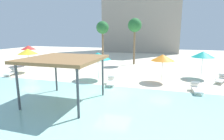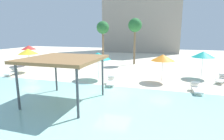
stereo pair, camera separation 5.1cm
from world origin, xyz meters
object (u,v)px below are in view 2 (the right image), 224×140
object	(u,v)px
beach_umbrella_teal_5	(203,54)
palm_tree_0	(103,28)
beach_umbrella_orange_0	(163,58)
palm_tree_1	(135,26)
beach_umbrella_red_2	(29,47)
lounge_chair_2	(221,79)
beach_umbrella_teal_4	(98,56)
beach_umbrella_yellow_3	(28,51)
lounge_chair_1	(196,88)
lounge_chair_3	(81,66)
shade_pavilion	(63,60)
lounge_chair_0	(111,81)
lounge_chair_4	(12,72)

from	to	relation	value
beach_umbrella_teal_5	palm_tree_0	world-z (taller)	palm_tree_0
beach_umbrella_orange_0	palm_tree_1	xyz separation A→B (m)	(-4.14, 8.73, 3.10)
beach_umbrella_red_2	lounge_chair_2	bearing A→B (deg)	-6.07
beach_umbrella_teal_4	palm_tree_1	world-z (taller)	palm_tree_1
beach_umbrella_yellow_3	lounge_chair_1	distance (m)	17.65
lounge_chair_3	palm_tree_1	xyz separation A→B (m)	(5.92, 5.18, 4.98)
lounge_chair_1	beach_umbrella_red_2	bearing A→B (deg)	-110.00
beach_umbrella_red_2	beach_umbrella_teal_4	world-z (taller)	beach_umbrella_red_2
lounge_chair_3	shade_pavilion	bearing A→B (deg)	13.16
beach_umbrella_yellow_3	beach_umbrella_teal_4	size ratio (longest dim) A/B	1.03
beach_umbrella_teal_5	lounge_chair_0	bearing A→B (deg)	-147.02
beach_umbrella_red_2	lounge_chair_4	size ratio (longest dim) A/B	1.38
beach_umbrella_red_2	lounge_chair_0	distance (m)	15.03
beach_umbrella_red_2	beach_umbrella_yellow_3	xyz separation A→B (m)	(2.99, -3.57, -0.11)
beach_umbrella_orange_0	beach_umbrella_teal_5	xyz separation A→B (m)	(3.74, 2.61, 0.13)
lounge_chair_2	lounge_chair_4	bearing A→B (deg)	-56.68
beach_umbrella_orange_0	lounge_chair_4	world-z (taller)	beach_umbrella_orange_0
shade_pavilion	beach_umbrella_red_2	xyz separation A→B (m)	(-11.96, 10.74, -0.27)
beach_umbrella_teal_4	lounge_chair_0	xyz separation A→B (m)	(1.78, -1.61, -1.93)
beach_umbrella_yellow_3	lounge_chair_3	bearing A→B (deg)	37.43
beach_umbrella_orange_0	beach_umbrella_yellow_3	xyz separation A→B (m)	(-14.75, -0.04, 0.15)
beach_umbrella_orange_0	lounge_chair_0	bearing A→B (deg)	-148.85
lounge_chair_2	palm_tree_0	size ratio (longest dim) A/B	0.32
lounge_chair_2	beach_umbrella_red_2	bearing A→B (deg)	-71.41
lounge_chair_0	lounge_chair_2	bearing A→B (deg)	97.43
beach_umbrella_teal_5	palm_tree_1	bearing A→B (deg)	142.18
beach_umbrella_yellow_3	lounge_chair_3	xyz separation A→B (m)	(4.69, 3.59, -2.03)
lounge_chair_3	lounge_chair_4	bearing A→B (deg)	-51.91
shade_pavilion	lounge_chair_4	bearing A→B (deg)	151.51
lounge_chair_1	lounge_chair_3	distance (m)	14.04
beach_umbrella_teal_4	beach_umbrella_red_2	bearing A→B (deg)	159.43
palm_tree_1	beach_umbrella_teal_4	bearing A→B (deg)	-100.56
shade_pavilion	lounge_chair_1	world-z (taller)	shade_pavilion
lounge_chair_0	lounge_chair_4	distance (m)	11.18
beach_umbrella_red_2	lounge_chair_1	size ratio (longest dim) A/B	1.42
beach_umbrella_red_2	beach_umbrella_teal_5	xyz separation A→B (m)	(21.49, -0.92, -0.13)
beach_umbrella_teal_4	palm_tree_0	bearing A→B (deg)	107.21
shade_pavilion	lounge_chair_2	world-z (taller)	shade_pavilion
beach_umbrella_red_2	beach_umbrella_teal_5	world-z (taller)	beach_umbrella_red_2
beach_umbrella_orange_0	lounge_chair_4	bearing A→B (deg)	-172.48
beach_umbrella_teal_4	beach_umbrella_teal_5	bearing A→B (deg)	19.96
beach_umbrella_yellow_3	palm_tree_1	xyz separation A→B (m)	(10.61, 8.77, 2.95)
beach_umbrella_red_2	palm_tree_0	size ratio (longest dim) A/B	0.45
lounge_chair_1	beach_umbrella_yellow_3	bearing A→B (deg)	-101.57
lounge_chair_1	palm_tree_1	size ratio (longest dim) A/B	0.30
beach_umbrella_red_2	lounge_chair_0	bearing A→B (deg)	-23.97
shade_pavilion	palm_tree_1	size ratio (longest dim) A/B	0.70
beach_umbrella_teal_4	lounge_chair_2	xyz separation A→B (m)	(11.09, 2.00, -1.93)
shade_pavilion	beach_umbrella_teal_5	size ratio (longest dim) A/B	1.69
palm_tree_1	lounge_chair_1	bearing A→B (deg)	-59.04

